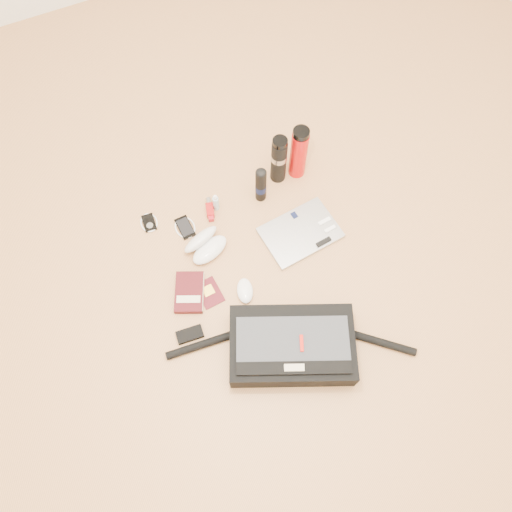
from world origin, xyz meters
The scene contains 14 objects.
ground centered at (0.00, 0.00, 0.00)m, with size 4.00×4.00×0.00m, color tan.
messenger_bag centered at (-0.04, -0.29, 0.06)m, with size 0.92×0.49×0.14m.
laptop centered at (0.23, 0.15, 0.01)m, with size 0.35×0.26×0.03m.
book centered at (-0.32, 0.10, 0.02)m, with size 0.18×0.21×0.03m.
passport centered at (-0.24, 0.07, 0.00)m, with size 0.10×0.13×0.01m.
mouse centered at (-0.10, 0.01, 0.02)m, with size 0.10×0.13×0.04m.
sunglasses_case centered at (-0.17, 0.27, 0.04)m, with size 0.22×0.20×0.10m.
ipod centered at (-0.36, 0.49, 0.00)m, with size 0.08×0.09×0.01m.
phone centered at (-0.22, 0.40, 0.01)m, with size 0.09×0.11×0.01m.
inhaler centered at (-0.09, 0.43, 0.02)m, with size 0.06×0.12×0.03m.
spray_bottle centered at (-0.05, 0.44, 0.05)m, with size 0.03×0.03×0.11m.
aerosol_can centered at (0.15, 0.40, 0.10)m, with size 0.06×0.06×0.21m.
thermos_black centered at (0.27, 0.47, 0.14)m, with size 0.09×0.09×0.27m.
thermos_red centered at (0.37, 0.46, 0.15)m, with size 0.10×0.10×0.30m.
Camera 1 is at (-0.37, -0.68, 1.98)m, focal length 35.00 mm.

